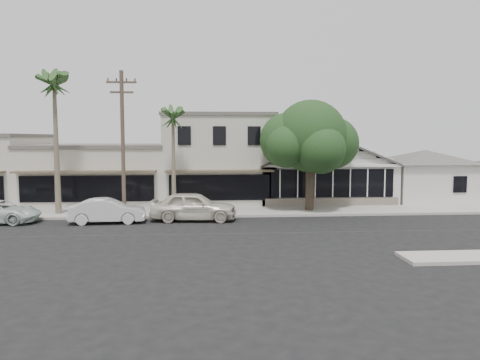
{
  "coord_description": "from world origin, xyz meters",
  "views": [
    {
      "loc": [
        -4.05,
        -23.85,
        4.97
      ],
      "look_at": [
        -1.76,
        6.0,
        2.25
      ],
      "focal_mm": 35.0,
      "sensor_mm": 36.0,
      "label": 1
    }
  ],
  "objects": [
    {
      "name": "row_building_midnear",
      "position": [
        -12.0,
        13.5,
        2.1
      ],
      "size": [
        10.0,
        10.0,
        4.2
      ],
      "primitive_type": "cube",
      "color": "#B5B1A2",
      "rests_on": "ground"
    },
    {
      "name": "utility_pole",
      "position": [
        -9.0,
        5.2,
        4.79
      ],
      "size": [
        1.8,
        0.24,
        9.0
      ],
      "color": "brown",
      "rests_on": "ground"
    },
    {
      "name": "car_1",
      "position": [
        -9.71,
        3.59,
        0.72
      ],
      "size": [
        4.45,
        1.77,
        1.44
      ],
      "primitive_type": "imported",
      "rotation": [
        0.0,
        0.0,
        1.63
      ],
      "color": "silver",
      "rests_on": "ground"
    },
    {
      "name": "ground",
      "position": [
        0.0,
        0.0,
        0.0
      ],
      "size": [
        140.0,
        140.0,
        0.0
      ],
      "primitive_type": "plane",
      "color": "black",
      "rests_on": "ground"
    },
    {
      "name": "shade_tree",
      "position": [
        2.89,
        6.84,
        4.91
      ],
      "size": [
        6.72,
        6.07,
        7.46
      ],
      "rotation": [
        0.0,
        0.0,
        0.12
      ],
      "color": "#3E3426",
      "rests_on": "ground"
    },
    {
      "name": "palm_east",
      "position": [
        -6.03,
        6.49,
        6.24
      ],
      "size": [
        2.6,
        2.6,
        7.27
      ],
      "color": "#726651",
      "rests_on": "ground"
    },
    {
      "name": "side_cottage",
      "position": [
        13.2,
        11.5,
        1.5
      ],
      "size": [
        6.0,
        6.0,
        3.0
      ],
      "primitive_type": "cube",
      "color": "beige",
      "rests_on": "ground"
    },
    {
      "name": "sidewalk_north",
      "position": [
        -8.0,
        6.75,
        0.07
      ],
      "size": [
        90.0,
        3.5,
        0.15
      ],
      "primitive_type": "cube",
      "color": "#9E9991",
      "rests_on": "ground"
    },
    {
      "name": "corner_shop",
      "position": [
        5.0,
        12.47,
        2.62
      ],
      "size": [
        10.4,
        8.6,
        5.1
      ],
      "color": "beige",
      "rests_on": "ground"
    },
    {
      "name": "row_building_near",
      "position": [
        -3.0,
        13.5,
        3.25
      ],
      "size": [
        8.0,
        10.0,
        6.5
      ],
      "primitive_type": "cube",
      "color": "beige",
      "rests_on": "ground"
    },
    {
      "name": "palm_mid",
      "position": [
        -13.35,
        6.45,
        8.27
      ],
      "size": [
        3.51,
        3.51,
        9.6
      ],
      "color": "#726651",
      "rests_on": "ground"
    },
    {
      "name": "car_0",
      "position": [
        -4.71,
        4.02,
        0.87
      ],
      "size": [
        5.28,
        2.48,
        1.75
      ],
      "primitive_type": "imported",
      "rotation": [
        0.0,
        0.0,
        1.49
      ],
      "color": "beige",
      "rests_on": "ground"
    }
  ]
}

